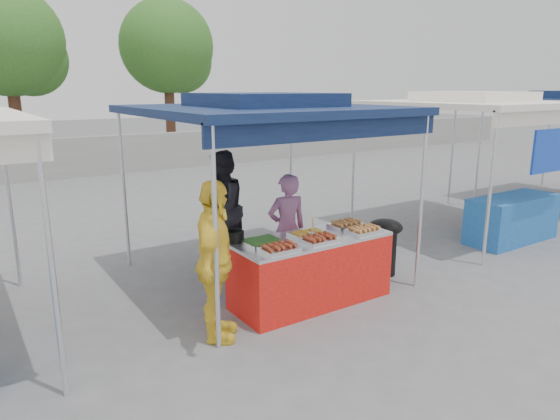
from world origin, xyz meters
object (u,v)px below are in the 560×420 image
vendor_woman (287,229)px  wok_burner (385,242)px  vendor_table (311,270)px  helper_man (222,208)px  cooking_pot (235,236)px  customer_person (215,262)px

vendor_woman → wok_burner: bearing=168.6°
vendor_table → helper_man: (-0.27, 1.88, 0.45)m
vendor_table → cooking_pot: bearing=157.7°
vendor_table → vendor_woman: (0.12, 0.71, 0.34)m
vendor_table → vendor_woman: size_ratio=1.31×
vendor_table → customer_person: 1.51m
wok_burner → helper_man: (-1.73, 1.71, 0.38)m
vendor_table → wok_burner: vendor_table is taller
vendor_table → helper_man: size_ratio=1.15×
cooking_pot → customer_person: customer_person is taller
vendor_table → helper_man: bearing=98.1°
wok_burner → cooking_pot: bearing=-177.9°
wok_burner → customer_person: (-2.88, -0.38, 0.38)m
customer_person → cooking_pot: bearing=-10.2°
cooking_pot → wok_burner: size_ratio=0.27×
vendor_woman → customer_person: 1.80m
cooking_pot → vendor_woman: 1.07m
vendor_woman → helper_man: size_ratio=0.88×
wok_burner → customer_person: 2.93m
cooking_pot → vendor_table: bearing=-22.3°
vendor_table → cooking_pot: size_ratio=8.88×
wok_burner → vendor_table: bearing=-166.5°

